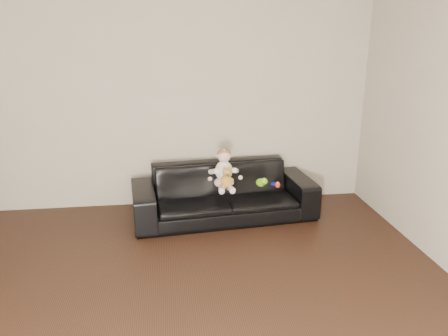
{
  "coord_description": "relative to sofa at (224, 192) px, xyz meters",
  "views": [
    {
      "loc": [
        0.13,
        -2.25,
        2.02
      ],
      "look_at": [
        0.72,
        2.15,
        0.6
      ],
      "focal_mm": 35.0,
      "sensor_mm": 36.0,
      "label": 1
    }
  ],
  "objects": [
    {
      "name": "wall_back",
      "position": [
        -0.73,
        0.5,
        1.01
      ],
      "size": [
        5.0,
        0.0,
        5.0
      ],
      "primitive_type": "plane",
      "rotation": [
        1.57,
        0.0,
        0.0
      ],
      "color": "#BAB09C",
      "rests_on": "ground"
    },
    {
      "name": "sofa",
      "position": [
        0.0,
        0.0,
        0.0
      ],
      "size": [
        2.06,
        0.96,
        0.58
      ],
      "primitive_type": "imported",
      "rotation": [
        0.0,
        0.0,
        0.09
      ],
      "color": "black",
      "rests_on": "floor"
    },
    {
      "name": "baby",
      "position": [
        -0.01,
        -0.11,
        0.28
      ],
      "size": [
        0.29,
        0.36,
        0.43
      ],
      "rotation": [
        0.0,
        0.0,
        0.04
      ],
      "color": "beige",
      "rests_on": "sofa"
    },
    {
      "name": "teddy_bear",
      "position": [
        0.0,
        -0.24,
        0.25
      ],
      "size": [
        0.13,
        0.13,
        0.22
      ],
      "rotation": [
        0.0,
        0.0,
        0.12
      ],
      "color": "#B98634",
      "rests_on": "sofa"
    },
    {
      "name": "toy_green",
      "position": [
        0.39,
        -0.12,
        0.14
      ],
      "size": [
        0.12,
        0.14,
        0.09
      ],
      "primitive_type": "ellipsoid",
      "rotation": [
        0.0,
        0.0,
        -0.13
      ],
      "color": "#6DC417",
      "rests_on": "sofa"
    },
    {
      "name": "toy_rattle",
      "position": [
        0.56,
        -0.19,
        0.12
      ],
      "size": [
        0.07,
        0.07,
        0.06
      ],
      "primitive_type": "sphere",
      "rotation": [
        0.0,
        0.0,
        0.23
      ],
      "color": "red",
      "rests_on": "sofa"
    },
    {
      "name": "toy_blue_disc",
      "position": [
        0.55,
        -0.08,
        0.1
      ],
      "size": [
        0.1,
        0.1,
        0.01
      ],
      "primitive_type": "cylinder",
      "rotation": [
        0.0,
        0.0,
        -0.15
      ],
      "color": "#171DBD",
      "rests_on": "sofa"
    }
  ]
}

